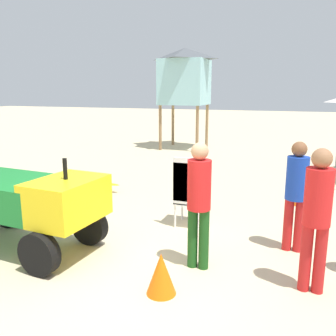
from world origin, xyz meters
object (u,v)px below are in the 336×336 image
Objects in this scene: utility_cart at (25,200)px; lifeguard_near_center at (199,197)px; lifeguard_near_left at (296,189)px; stacked_plastic_chairs at (188,187)px; lifeguard_near_right at (317,211)px; surfboard_pile at (74,183)px; traffic_cone_far at (301,194)px; traffic_cone_near at (161,274)px; lifeguard_tower at (185,76)px.

lifeguard_near_center is at bearing 6.98° from utility_cart.
stacked_plastic_chairs is at bearing 167.64° from lifeguard_near_left.
lifeguard_near_left is (3.86, 1.35, 0.19)m from utility_cart.
utility_cart reaches higher than stacked_plastic_chairs.
lifeguard_near_center reaches higher than lifeguard_near_left.
lifeguard_near_right is (2.04, -1.53, 0.29)m from stacked_plastic_chairs.
stacked_plastic_chairs is (2.06, 1.74, -0.04)m from utility_cart.
utility_cart is 4.09m from lifeguard_near_left.
traffic_cone_far is at bearing 5.37° from surfboard_pile.
utility_cart reaches higher than traffic_cone_near.
lifeguard_near_center is (2.64, 0.32, 0.23)m from utility_cart.
traffic_cone_far reaches higher than surfboard_pile.
lifeguard_tower is 8.34× the size of traffic_cone_far.
lifeguard_near_left is (1.80, -0.39, 0.23)m from stacked_plastic_chairs.
traffic_cone_near is at bearing -158.05° from lifeguard_near_right.
utility_cart is at bearing -177.04° from lifeguard_near_right.
stacked_plastic_chairs is at bearing 112.10° from lifeguard_near_center.
utility_cart reaches higher than traffic_cone_far.
traffic_cone_near reaches higher than traffic_cone_far.
lifeguard_near_center is 10.70m from lifeguard_tower.
utility_cart is 10.54m from lifeguard_tower.
lifeguard_near_left is at bearing 51.30° from traffic_cone_near.
lifeguard_near_left is 2.53m from traffic_cone_far.
lifeguard_near_left reaches higher than traffic_cone_far.
traffic_cone_near is at bearing -106.73° from lifeguard_near_center.
traffic_cone_near is at bearing -73.84° from lifeguard_tower.
stacked_plastic_chairs is at bearing 98.63° from traffic_cone_near.
lifeguard_tower is (-2.78, 8.55, 2.22)m from stacked_plastic_chairs.
lifeguard_near_right is 3.64m from traffic_cone_far.
traffic_cone_far is at bearing 68.74° from lifeguard_near_center.
traffic_cone_near is (-0.24, -0.80, -0.76)m from lifeguard_near_center.
lifeguard_near_center is (4.03, -2.94, 0.89)m from surfboard_pile.
surfboard_pile is 6.35m from lifeguard_near_right.
lifeguard_tower is at bearing 108.03° from stacked_plastic_chairs.
lifeguard_near_center is at bearing -71.38° from lifeguard_tower.
utility_cart is 1.55× the size of lifeguard_near_left.
surfboard_pile is 5.40m from traffic_cone_far.
utility_cart is at bearing -173.02° from lifeguard_near_center.
traffic_cone_far is (1.58, 4.24, -0.02)m from traffic_cone_near.
utility_cart is 1.03× the size of surfboard_pile.
utility_cart is at bearing -160.73° from lifeguard_near_left.
lifeguard_near_center is (0.58, -1.42, 0.27)m from stacked_plastic_chairs.
lifeguard_near_left reaches higher than traffic_cone_near.
lifeguard_near_center is at bearing -139.97° from lifeguard_near_left.
traffic_cone_far is at bearing 43.44° from utility_cart.
lifeguard_near_right is at bearing 2.96° from utility_cart.
traffic_cone_far is at bearing 92.04° from lifeguard_near_right.
lifeguard_near_left is at bearing 40.03° from lifeguard_near_center.
traffic_cone_far is (3.98, 3.77, -0.54)m from utility_cart.
stacked_plastic_chairs reaches higher than traffic_cone_far.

